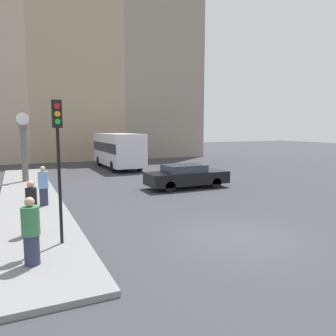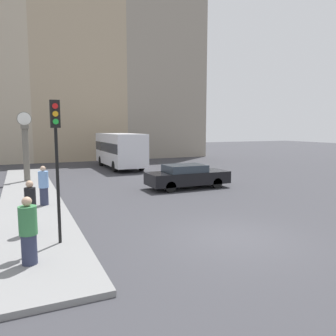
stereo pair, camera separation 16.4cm
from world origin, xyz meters
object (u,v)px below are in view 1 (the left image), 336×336
Objects in this scene: bus_distant at (118,149)px; traffic_light_near at (58,143)px; street_clock at (24,148)px; pedestrian_black_jacket at (32,207)px; pedestrian_green_hoodie at (31,232)px; pedestrian_blue_stripe at (43,186)px; sedan_car at (186,176)px.

traffic_light_near is at bearing -111.27° from bus_distant.
street_clock reaches higher than traffic_light_near.
street_clock reaches higher than pedestrian_black_jacket.
pedestrian_black_jacket reaches higher than pedestrian_green_hoodie.
pedestrian_blue_stripe is at bearing -85.95° from street_clock.
bus_distant reaches higher than pedestrian_blue_stripe.
traffic_light_near is (-7.70, -6.83, 2.33)m from sedan_car.
street_clock is 7.45m from pedestrian_blue_stripe.
sedan_car is at bearing 33.51° from pedestrian_black_jacket.
sedan_car is 10.56m from traffic_light_near.
pedestrian_black_jacket is at bearing -90.54° from street_clock.
pedestrian_black_jacket is (-0.71, 1.26, -2.04)m from traffic_light_near.
traffic_light_near is at bearing -60.39° from pedestrian_black_jacket.
pedestrian_green_hoodie is (-0.23, -13.72, -1.22)m from street_clock.
sedan_car is at bearing 12.27° from pedestrian_blue_stripe.
pedestrian_green_hoodie is at bearing -90.97° from street_clock.
pedestrian_black_jacket is 0.99× the size of pedestrian_blue_stripe.
sedan_car is 2.83× the size of pedestrian_green_hoodie.
pedestrian_blue_stripe is at bearing -119.14° from bus_distant.
traffic_light_near reaches higher than bus_distant.
pedestrian_blue_stripe is at bearing 83.28° from pedestrian_green_hoodie.
street_clock is 2.56× the size of pedestrian_green_hoodie.
pedestrian_green_hoodie is (-8.54, -8.08, 0.26)m from sedan_car.
pedestrian_black_jacket is at bearing -99.17° from pedestrian_blue_stripe.
pedestrian_blue_stripe is (-7.79, -1.69, 0.28)m from sedan_car.
pedestrian_black_jacket is 3.93m from pedestrian_blue_stripe.
street_clock is (-0.61, 12.47, -0.85)m from traffic_light_near.
pedestrian_blue_stripe reaches higher than sedan_car.
bus_distant is 17.96m from pedestrian_black_jacket.
bus_distant is 20.31m from pedestrian_green_hoodie.
sedan_car is 7.98m from pedestrian_blue_stripe.
traffic_light_near reaches higher than pedestrian_black_jacket.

